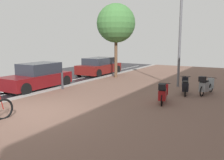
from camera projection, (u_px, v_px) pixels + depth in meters
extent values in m
cube|color=brown|center=(155.00, 142.00, 6.52)|extent=(14.40, 40.00, 0.05)
torus|color=black|center=(3.00, 109.00, 8.31)|extent=(0.12, 0.74, 0.73)
cylinder|color=maroon|center=(1.00, 101.00, 8.22)|extent=(0.04, 0.15, 0.58)
torus|color=black|center=(162.00, 100.00, 9.99)|extent=(0.16, 0.50, 0.50)
torus|color=black|center=(164.00, 94.00, 11.27)|extent=(0.16, 0.50, 0.50)
cube|color=#B01A1C|center=(163.00, 97.00, 10.63)|extent=(0.44, 0.80, 0.08)
cube|color=#B01A1C|center=(162.00, 95.00, 10.19)|extent=(0.43, 0.65, 0.42)
cube|color=black|center=(163.00, 89.00, 10.15)|extent=(0.38, 0.58, 0.06)
cylinder|color=#B01A1C|center=(165.00, 88.00, 11.20)|extent=(0.10, 0.13, 0.50)
cube|color=#B01A1C|center=(164.00, 89.00, 11.14)|extent=(0.33, 0.15, 0.49)
cylinder|color=black|center=(165.00, 83.00, 11.14)|extent=(0.51, 0.15, 0.03)
cube|color=black|center=(162.00, 87.00, 9.85)|extent=(0.34, 0.34, 0.24)
torus|color=black|center=(202.00, 91.00, 11.72)|extent=(0.15, 0.53, 0.52)
torus|color=black|center=(211.00, 87.00, 12.69)|extent=(0.15, 0.53, 0.52)
cube|color=#A5AEB3|center=(207.00, 90.00, 12.21)|extent=(0.41, 0.76, 0.08)
cube|color=#A5AEB3|center=(204.00, 87.00, 11.86)|extent=(0.40, 0.61, 0.45)
cube|color=black|center=(204.00, 81.00, 11.82)|extent=(0.35, 0.55, 0.06)
cylinder|color=#A5AEB3|center=(211.00, 83.00, 12.63)|extent=(0.09, 0.13, 0.53)
cube|color=#A5AEB3|center=(211.00, 83.00, 12.58)|extent=(0.33, 0.14, 0.52)
cylinder|color=black|center=(211.00, 78.00, 12.57)|extent=(0.52, 0.12, 0.03)
cube|color=black|center=(202.00, 79.00, 11.58)|extent=(0.33, 0.33, 0.24)
torus|color=black|center=(185.00, 91.00, 11.66)|extent=(0.19, 0.55, 0.55)
torus|color=black|center=(185.00, 86.00, 12.90)|extent=(0.19, 0.55, 0.55)
cube|color=black|center=(185.00, 89.00, 12.28)|extent=(0.45, 0.78, 0.08)
cube|color=black|center=(185.00, 87.00, 11.85)|extent=(0.43, 0.63, 0.42)
cube|color=black|center=(185.00, 82.00, 11.81)|extent=(0.38, 0.57, 0.06)
cylinder|color=black|center=(185.00, 81.00, 12.83)|extent=(0.10, 0.13, 0.55)
cube|color=black|center=(185.00, 82.00, 12.76)|extent=(0.33, 0.16, 0.55)
cylinder|color=black|center=(185.00, 76.00, 12.76)|extent=(0.51, 0.15, 0.03)
cube|color=maroon|center=(37.00, 80.00, 13.46)|extent=(1.70, 4.01, 0.65)
cube|color=#282D38|center=(39.00, 68.00, 13.56)|extent=(1.43, 2.15, 0.60)
cylinder|color=black|center=(46.00, 79.00, 15.15)|extent=(0.20, 0.62, 0.62)
cylinder|color=black|center=(66.00, 81.00, 14.36)|extent=(0.20, 0.62, 0.62)
cylinder|color=black|center=(4.00, 86.00, 12.61)|extent=(0.20, 0.62, 0.62)
cylinder|color=black|center=(25.00, 89.00, 11.82)|extent=(0.20, 0.62, 0.62)
cube|color=maroon|center=(99.00, 68.00, 19.15)|extent=(1.82, 3.95, 0.65)
cube|color=#282D38|center=(99.00, 61.00, 19.00)|extent=(1.52, 2.44, 0.50)
cylinder|color=black|center=(100.00, 68.00, 20.85)|extent=(0.20, 0.62, 0.62)
cylinder|color=black|center=(118.00, 69.00, 20.00)|extent=(0.20, 0.62, 0.62)
cylinder|color=black|center=(79.00, 72.00, 18.36)|extent=(0.20, 0.62, 0.62)
cylinder|color=black|center=(98.00, 74.00, 17.51)|extent=(0.20, 0.62, 0.62)
cylinder|color=slate|center=(180.00, 37.00, 13.72)|extent=(0.14, 0.14, 5.64)
cylinder|color=brown|center=(116.00, 57.00, 17.55)|extent=(0.22, 0.22, 2.90)
sphere|color=#46803F|center=(116.00, 23.00, 17.16)|extent=(2.72, 2.72, 2.72)
cylinder|color=#38383D|center=(62.00, 81.00, 13.36)|extent=(0.12, 0.12, 0.92)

